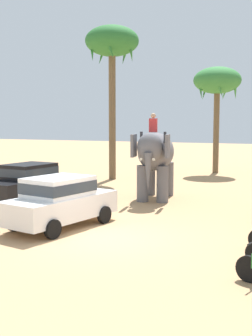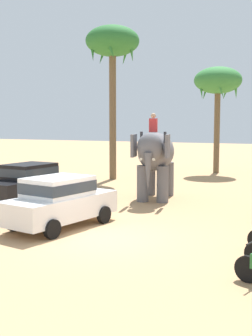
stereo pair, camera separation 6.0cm
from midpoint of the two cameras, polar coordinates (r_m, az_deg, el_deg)
The scene contains 6 objects.
ground_plane at distance 13.72m, azimuth -2.93°, elevation -8.91°, with size 120.00×120.00×0.00m, color tan.
car_sedan_foreground at distance 15.02m, azimuth -8.55°, elevation -4.04°, with size 2.44×4.35×1.70m.
car_parked_far_side at distance 19.76m, azimuth -12.48°, elevation -1.71°, with size 2.20×4.26×1.70m.
elephant_with_mahout at distance 20.10m, azimuth 3.66°, elevation 1.59°, with size 2.22×4.00×3.88m.
palm_tree_near_hut at distance 27.46m, azimuth -1.86°, elevation 15.28°, with size 3.20×3.20×9.18m.
palm_tree_left_of_road at distance 31.17m, azimuth 11.52°, elevation 10.60°, with size 3.20×3.20×7.18m.
Camera 1 is at (5.97, -11.84, 3.52)m, focal length 47.71 mm.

